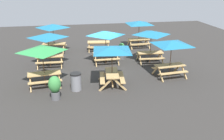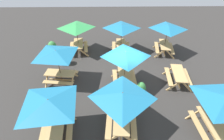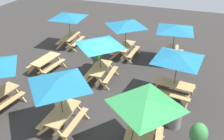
# 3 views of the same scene
# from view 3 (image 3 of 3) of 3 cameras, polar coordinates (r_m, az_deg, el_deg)

# --- Properties ---
(ground_plane) EXTENTS (31.12, 31.12, 0.00)m
(ground_plane) POSITION_cam_3_polar(r_m,az_deg,el_deg) (13.08, -2.95, -3.03)
(ground_plane) COLOR #33302D
(ground_plane) RESTS_ON ground
(picnic_table_0) EXTENTS (2.81, 2.81, 2.34)m
(picnic_table_0) POSITION_cam_3_polar(r_m,az_deg,el_deg) (14.81, 14.22, 8.71)
(picnic_table_0) COLOR tan
(picnic_table_0) RESTS_ON ground
(picnic_table_1) EXTENTS (2.81, 2.81, 2.34)m
(picnic_table_1) POSITION_cam_3_polar(r_m,az_deg,el_deg) (11.39, 14.78, 2.21)
(picnic_table_1) COLOR tan
(picnic_table_1) RESTS_ON ground
(picnic_table_2) EXTENTS (2.04, 2.04, 2.34)m
(picnic_table_2) POSITION_cam_3_polar(r_m,az_deg,el_deg) (12.41, -2.77, 5.53)
(picnic_table_2) COLOR tan
(picnic_table_2) RESTS_ON ground
(picnic_table_3) EXTENTS (2.13, 2.13, 2.34)m
(picnic_table_3) POSITION_cam_3_polar(r_m,az_deg,el_deg) (15.03, 3.22, 9.87)
(picnic_table_3) COLOR tan
(picnic_table_3) RESTS_ON ground
(picnic_table_4) EXTENTS (2.21, 2.21, 2.34)m
(picnic_table_4) POSITION_cam_3_polar(r_m,az_deg,el_deg) (8.28, 7.70, -8.27)
(picnic_table_4) COLOR tan
(picnic_table_4) RESTS_ON ground
(picnic_table_6) EXTENTS (2.83, 2.83, 2.34)m
(picnic_table_6) POSITION_cam_3_polar(r_m,az_deg,el_deg) (16.78, -9.86, 11.60)
(picnic_table_6) COLOR tan
(picnic_table_6) RESTS_ON ground
(picnic_table_7) EXTENTS (1.94, 1.70, 0.81)m
(picnic_table_7) POSITION_cam_3_polar(r_m,az_deg,el_deg) (14.42, -14.86, 1.80)
(picnic_table_7) COLOR tan
(picnic_table_7) RESTS_ON ground
(picnic_table_8) EXTENTS (2.05, 2.05, 2.34)m
(picnic_table_8) POSITION_cam_3_polar(r_m,az_deg,el_deg) (9.41, -11.97, -3.56)
(picnic_table_8) COLOR tan
(picnic_table_8) RESTS_ON ground
(trash_bin_gray) EXTENTS (0.59, 0.59, 0.98)m
(trash_bin_gray) POSITION_cam_3_polar(r_m,az_deg,el_deg) (10.46, 14.17, -10.23)
(trash_bin_gray) COLOR gray
(trash_bin_gray) RESTS_ON ground
(potted_plant_0) EXTENTS (0.51, 0.51, 1.21)m
(potted_plant_0) POSITION_cam_3_polar(r_m,az_deg,el_deg) (14.33, -3.47, 3.01)
(potted_plant_0) COLOR #59595B
(potted_plant_0) RESTS_ON ground
(potted_plant_1) EXTENTS (0.63, 0.63, 1.25)m
(potted_plant_1) POSITION_cam_3_polar(r_m,az_deg,el_deg) (9.52, 19.08, -14.10)
(potted_plant_1) COLOR #59595B
(potted_plant_1) RESTS_ON ground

